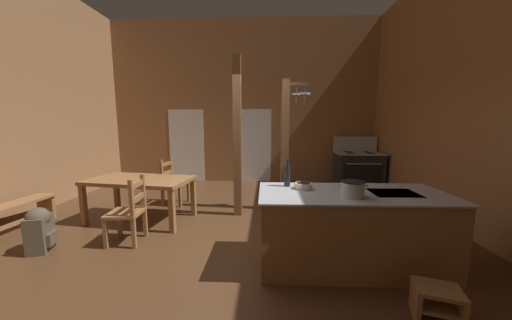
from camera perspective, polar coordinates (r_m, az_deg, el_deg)
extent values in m
cube|color=#4C301C|center=(4.06, -7.90, -17.24)|extent=(8.12, 8.41, 0.10)
cube|color=#93663F|center=(7.53, -2.78, 12.40)|extent=(8.12, 0.14, 4.49)
cube|color=#93663F|center=(4.74, 43.64, 12.68)|extent=(0.14, 8.41, 4.49)
cube|color=white|center=(7.80, -14.93, 3.02)|extent=(1.00, 0.01, 2.05)
cube|color=white|center=(7.44, 0.04, 3.07)|extent=(0.84, 0.01, 2.05)
cube|color=olive|center=(3.38, 19.96, -14.14)|extent=(2.11, 0.92, 0.87)
cube|color=#A8AAB2|center=(3.24, 20.35, -6.83)|extent=(2.17, 0.98, 0.02)
cube|color=black|center=(3.41, 27.95, -6.37)|extent=(0.52, 0.40, 0.00)
cube|color=black|center=(3.91, 17.67, -17.04)|extent=(2.00, 0.06, 0.10)
cube|color=#242424|center=(7.22, 21.40, -2.27)|extent=(1.12, 0.78, 0.90)
cube|color=black|center=(6.86, 22.35, -3.10)|extent=(0.93, 0.03, 0.52)
cylinder|color=#A8AAB2|center=(6.79, 22.54, -0.82)|extent=(0.83, 0.04, 0.02)
cube|color=#A8AAB2|center=(7.15, 21.60, 1.39)|extent=(1.16, 0.82, 0.03)
cube|color=#A8AAB2|center=(7.47, 20.85, 3.28)|extent=(1.14, 0.06, 0.40)
cylinder|color=black|center=(7.09, 23.88, 1.37)|extent=(0.20, 0.20, 0.01)
cylinder|color=black|center=(6.93, 20.04, 1.44)|extent=(0.20, 0.20, 0.01)
cylinder|color=black|center=(7.37, 23.08, 1.66)|extent=(0.20, 0.20, 0.01)
cylinder|color=black|center=(7.22, 19.37, 1.73)|extent=(0.20, 0.20, 0.01)
cylinder|color=black|center=(6.90, 25.17, 0.17)|extent=(0.04, 0.03, 0.04)
cylinder|color=black|center=(6.82, 23.45, 0.18)|extent=(0.04, 0.03, 0.04)
cylinder|color=black|center=(6.75, 21.69, 0.20)|extent=(0.04, 0.03, 0.04)
cylinder|color=black|center=(6.69, 19.89, 0.22)|extent=(0.04, 0.03, 0.04)
cube|color=brown|center=(4.99, 6.34, 5.02)|extent=(0.15, 0.15, 2.84)
cube|color=brown|center=(5.06, 8.68, 16.13)|extent=(0.52, 0.12, 0.06)
cylinder|color=#A8AAB2|center=(5.05, 8.83, 15.18)|extent=(0.01, 0.01, 0.17)
cylinder|color=#A8AAB2|center=(5.04, 8.81, 14.01)|extent=(0.18, 0.18, 0.04)
cylinder|color=#A8AAB2|center=(5.03, 8.79, 13.10)|extent=(0.02, 0.02, 0.14)
cylinder|color=#A8AAB2|center=(5.08, 10.68, 15.14)|extent=(0.01, 0.01, 0.16)
cylinder|color=#A8AAB2|center=(5.07, 10.65, 14.03)|extent=(0.22, 0.22, 0.04)
cylinder|color=#A8AAB2|center=(5.06, 10.62, 13.13)|extent=(0.02, 0.02, 0.14)
cube|color=brown|center=(4.67, -4.10, 4.84)|extent=(0.14, 0.14, 2.84)
cube|color=olive|center=(2.92, 35.04, -22.23)|extent=(0.43, 0.37, 0.04)
cube|color=olive|center=(2.96, 31.49, -24.91)|extent=(0.12, 0.28, 0.26)
cube|color=olive|center=(3.04, 37.97, -24.49)|extent=(0.12, 0.28, 0.26)
cube|color=olive|center=(2.99, 34.78, -24.68)|extent=(0.39, 0.36, 0.03)
cube|color=olive|center=(4.90, -24.07, -4.06)|extent=(1.81, 1.13, 0.06)
cube|color=olive|center=(5.75, -28.16, -6.37)|extent=(0.09, 0.09, 0.68)
cube|color=olive|center=(4.94, -13.56, -7.92)|extent=(0.09, 0.09, 0.68)
cube|color=olive|center=(5.20, -33.58, -8.27)|extent=(0.09, 0.09, 0.68)
cube|color=olive|center=(4.27, -17.91, -10.65)|extent=(0.09, 0.09, 0.68)
cube|color=olive|center=(4.16, -26.72, -10.34)|extent=(0.47, 0.47, 0.04)
cube|color=olive|center=(4.16, -30.10, -13.86)|extent=(0.05, 0.05, 0.41)
cube|color=olive|center=(4.47, -27.70, -12.16)|extent=(0.05, 0.05, 0.41)
cube|color=olive|center=(3.90, -25.43, -10.76)|extent=(0.05, 0.05, 0.95)
cube|color=olive|center=(4.24, -23.30, -9.17)|extent=(0.05, 0.05, 0.95)
cube|color=olive|center=(3.98, -24.63, -4.91)|extent=(0.06, 0.38, 0.07)
cube|color=olive|center=(4.02, -24.46, -7.56)|extent=(0.06, 0.38, 0.07)
cube|color=olive|center=(5.70, -17.22, -4.95)|extent=(0.50, 0.50, 0.04)
cube|color=olive|center=(5.83, -14.59, -6.82)|extent=(0.06, 0.06, 0.41)
cube|color=olive|center=(5.51, -16.31, -7.79)|extent=(0.06, 0.06, 0.41)
cube|color=olive|center=(5.95, -17.99, -4.01)|extent=(0.06, 0.06, 0.95)
cube|color=olive|center=(5.62, -19.87, -4.78)|extent=(0.06, 0.06, 0.95)
cube|color=olive|center=(5.72, -19.07, -0.81)|extent=(0.09, 0.38, 0.07)
cube|color=olive|center=(5.75, -18.98, -2.68)|extent=(0.09, 0.38, 0.07)
cube|color=olive|center=(5.57, -43.51, -7.29)|extent=(0.45, 1.34, 0.04)
cube|color=olive|center=(6.01, -38.91, -8.03)|extent=(0.31, 0.08, 0.40)
cube|color=olive|center=(5.64, -43.21, -10.24)|extent=(0.13, 1.12, 0.06)
cube|color=#4C4233|center=(4.56, -39.75, -12.32)|extent=(0.30, 0.37, 0.48)
cube|color=#4C4233|center=(4.53, -38.14, -13.27)|extent=(0.12, 0.23, 0.17)
cylinder|color=black|center=(4.69, -40.65, -11.85)|extent=(0.05, 0.05, 0.38)
cylinder|color=black|center=(4.53, -41.73, -12.61)|extent=(0.05, 0.05, 0.38)
sphere|color=#4C4233|center=(4.49, -40.01, -9.67)|extent=(0.34, 0.34, 0.27)
cylinder|color=#A8AAB2|center=(3.03, 20.36, -6.06)|extent=(0.25, 0.25, 0.16)
cylinder|color=black|center=(3.01, 20.44, -4.46)|extent=(0.26, 0.26, 0.01)
cylinder|color=#A8AAB2|center=(2.98, 17.86, -5.35)|extent=(0.05, 0.02, 0.02)
cylinder|color=#A8AAB2|center=(3.06, 22.87, -5.24)|extent=(0.05, 0.02, 0.02)
cylinder|color=silver|center=(3.24, 10.33, -5.58)|extent=(0.21, 0.21, 0.07)
cylinder|color=black|center=(3.24, 10.35, -4.94)|extent=(0.17, 0.17, 0.00)
cylinder|color=#1E2328|center=(3.33, 6.85, -3.52)|extent=(0.08, 0.08, 0.26)
cylinder|color=#1E2328|center=(3.30, 6.90, -0.54)|extent=(0.03, 0.03, 0.09)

